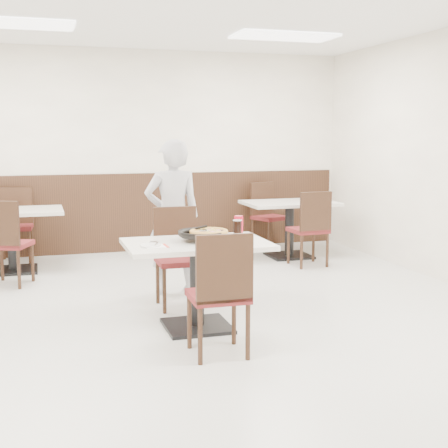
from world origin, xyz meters
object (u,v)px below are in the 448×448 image
object	(u,v)px
chair_near	(218,293)
pizza_pan	(202,236)
side_plate	(150,245)
bg_chair_right_near	(308,228)
main_table	(197,285)
bg_chair_left_far	(16,225)
pizza	(209,234)
diner_person	(173,217)
bg_table_right	(289,229)
chair_far	(179,258)
bg_chair_right_far	(270,216)
bg_chair_left_near	(9,242)
cola_glass	(237,228)
bg_table_left	(13,241)
red_cup	(239,224)

from	to	relation	value
chair_near	pizza_pan	world-z (taller)	chair_near
side_plate	bg_chair_right_near	bearing A→B (deg)	42.47
main_table	pizza_pan	world-z (taller)	pizza_pan
bg_chair_left_far	bg_chair_right_near	distance (m)	3.76
pizza	side_plate	size ratio (longest dim) A/B	1.82
diner_person	chair_near	bearing A→B (deg)	86.22
main_table	pizza	xyz separation A→B (m)	(0.11, 0.02, 0.44)
pizza_pan	bg_table_right	bearing A→B (deg)	54.09
pizza_pan	bg_chair_right_near	distance (m)	2.82
chair_far	bg_chair_right_far	xyz separation A→B (m)	(1.93, 2.62, 0.00)
diner_person	bg_chair_left_near	distance (m)	1.88
bg_chair_left_near	cola_glass	bearing A→B (deg)	-19.49
chair_far	side_plate	distance (m)	0.93
bg_chair_right_near	main_table	bearing A→B (deg)	-137.22
main_table	bg_chair_right_near	size ratio (longest dim) A/B	1.26
cola_glass	bg_chair_right_far	distance (m)	3.42
cola_glass	bg_chair_left_near	xyz separation A→B (m)	(-2.03, 1.84, -0.34)
main_table	chair_near	world-z (taller)	chair_near
pizza	cola_glass	xyz separation A→B (m)	(0.33, 0.22, 0.00)
bg_chair_right_near	cola_glass	bearing A→B (deg)	-133.53
pizza	side_plate	distance (m)	0.54
bg_chair_left_far	bg_table_left	bearing A→B (deg)	91.96
side_plate	red_cup	bearing A→B (deg)	26.17
bg_chair_right_far	bg_chair_left_near	bearing A→B (deg)	-1.40
bg_chair_right_near	diner_person	bearing A→B (deg)	-159.81
pizza	red_cup	world-z (taller)	red_cup
chair_far	bg_table_left	world-z (taller)	chair_far
bg_table_left	bg_chair_right_far	distance (m)	3.55
red_cup	pizza_pan	bearing A→B (deg)	-144.28
chair_far	bg_chair_right_near	xyz separation A→B (m)	(1.97, 1.39, 0.00)
bg_chair_right_far	bg_chair_left_far	bearing A→B (deg)	-21.86
pizza_pan	bg_chair_left_far	bearing A→B (deg)	115.78
bg_chair_right_far	chair_far	bearing A→B (deg)	33.07
red_cup	side_plate	bearing A→B (deg)	-153.83
main_table	cola_glass	size ratio (longest dim) A/B	9.23
bg_chair_left_far	bg_chair_right_far	world-z (taller)	same
bg_chair_left_near	bg_chair_left_far	size ratio (longest dim) A/B	1.00
cola_glass	bg_chair_left_far	xyz separation A→B (m)	(-2.00, 3.14, -0.34)
bg_chair_left_far	red_cup	bearing A→B (deg)	127.92
bg_chair_left_far	bg_chair_right_near	size ratio (longest dim) A/B	1.00
chair_far	bg_chair_left_far	xyz separation A→B (m)	(-1.56, 2.70, 0.00)
bg_table_right	bg_chair_right_near	xyz separation A→B (m)	(0.01, -0.58, 0.10)
main_table	cola_glass	xyz separation A→B (m)	(0.44, 0.24, 0.44)
bg_table_left	diner_person	bearing A→B (deg)	-43.47
red_cup	bg_table_left	world-z (taller)	red_cup
side_plate	bg_table_left	size ratio (longest dim) A/B	0.14
pizza	diner_person	size ratio (longest dim) A/B	0.19
red_cup	bg_chair_right_near	world-z (taller)	bg_chair_right_near
main_table	chair_near	size ratio (longest dim) A/B	1.26
side_plate	main_table	bearing A→B (deg)	13.54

